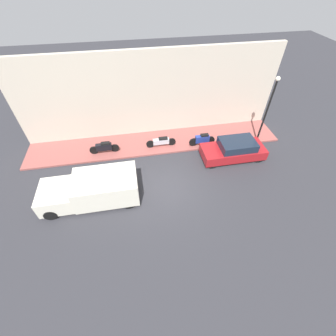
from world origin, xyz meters
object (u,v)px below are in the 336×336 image
object	(u,v)px
parked_car	(234,150)
motorcycle_black	(104,147)
scooter_silver	(161,142)
motorcycle_blue	(202,139)
delivery_van	(92,189)
streetlamp	(269,105)

from	to	relation	value
parked_car	motorcycle_black	size ratio (longest dim) A/B	2.11
scooter_silver	motorcycle_blue	bearing A→B (deg)	-96.99
delivery_van	streetlamp	xyz separation A→B (m)	(3.31, -11.32, 2.11)
scooter_silver	motorcycle_blue	size ratio (longest dim) A/B	1.13
streetlamp	scooter_silver	bearing A→B (deg)	85.51
parked_car	delivery_van	size ratio (longest dim) A/B	0.80
scooter_silver	motorcycle_blue	distance (m)	2.86
motorcycle_black	streetlamp	size ratio (longest dim) A/B	0.42
motorcycle_blue	streetlamp	size ratio (longest dim) A/B	0.39
scooter_silver	streetlamp	distance (m)	7.36
motorcycle_black	streetlamp	bearing A→B (deg)	-92.88
delivery_van	motorcycle_blue	xyz separation A→B (m)	(3.50, -7.24, -0.25)
motorcycle_blue	parked_car	bearing A→B (deg)	-131.29
scooter_silver	motorcycle_black	xyz separation A→B (m)	(-0.00, 3.87, 0.05)
parked_car	delivery_van	distance (m)	9.16
delivery_van	motorcycle_blue	bearing A→B (deg)	-64.15
motorcycle_black	scooter_silver	bearing A→B (deg)	-89.97
delivery_van	scooter_silver	world-z (taller)	delivery_van
delivery_van	streetlamp	distance (m)	11.98
parked_car	scooter_silver	world-z (taller)	parked_car
scooter_silver	streetlamp	bearing A→B (deg)	-94.49
delivery_van	parked_car	bearing A→B (deg)	-77.34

